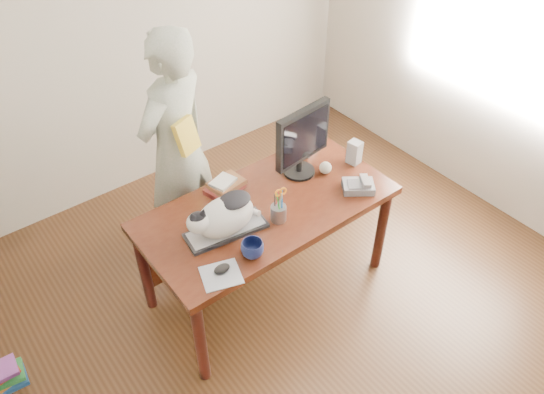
{
  "coord_description": "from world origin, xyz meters",
  "views": [
    {
      "loc": [
        -1.49,
        -1.37,
        2.94
      ],
      "look_at": [
        0.0,
        0.55,
        0.85
      ],
      "focal_mm": 35.0,
      "sensor_mm": 36.0,
      "label": 1
    }
  ],
  "objects_px": {
    "calculator": "(302,145)",
    "book_pile_b": "(2,377)",
    "speaker": "(354,152)",
    "keyboard": "(226,230)",
    "cat": "(223,216)",
    "book_stack": "(225,186)",
    "monitor": "(303,139)",
    "coffee_mug": "(252,249)",
    "desk": "(260,216)",
    "phone": "(359,186)",
    "person": "(177,149)",
    "mouse": "(222,269)",
    "baseball": "(325,168)",
    "pen_cup": "(279,211)"
  },
  "relations": [
    {
      "from": "cat",
      "to": "calculator",
      "type": "relative_size",
      "value": 1.99
    },
    {
      "from": "calculator",
      "to": "book_stack",
      "type": "bearing_deg",
      "value": 164.02
    },
    {
      "from": "cat",
      "to": "book_stack",
      "type": "relative_size",
      "value": 1.77
    },
    {
      "from": "baseball",
      "to": "speaker",
      "type": "bearing_deg",
      "value": -7.72
    },
    {
      "from": "speaker",
      "to": "phone",
      "type": "bearing_deg",
      "value": -138.16
    },
    {
      "from": "keyboard",
      "to": "book_stack",
      "type": "bearing_deg",
      "value": 65.08
    },
    {
      "from": "desk",
      "to": "speaker",
      "type": "distance_m",
      "value": 0.78
    },
    {
      "from": "calculator",
      "to": "speaker",
      "type": "bearing_deg",
      "value": -82.62
    },
    {
      "from": "desk",
      "to": "book_stack",
      "type": "distance_m",
      "value": 0.3
    },
    {
      "from": "coffee_mug",
      "to": "speaker",
      "type": "relative_size",
      "value": 0.77
    },
    {
      "from": "book_stack",
      "to": "calculator",
      "type": "bearing_deg",
      "value": -7.24
    },
    {
      "from": "coffee_mug",
      "to": "book_pile_b",
      "type": "bearing_deg",
      "value": 155.46
    },
    {
      "from": "monitor",
      "to": "speaker",
      "type": "height_order",
      "value": "monitor"
    },
    {
      "from": "desk",
      "to": "keyboard",
      "type": "bearing_deg",
      "value": -160.08
    },
    {
      "from": "cat",
      "to": "person",
      "type": "xyz_separation_m",
      "value": [
        0.14,
        0.78,
        -0.03
      ]
    },
    {
      "from": "cat",
      "to": "pen_cup",
      "type": "height_order",
      "value": "cat"
    },
    {
      "from": "cat",
      "to": "phone",
      "type": "bearing_deg",
      "value": -3.97
    },
    {
      "from": "pen_cup",
      "to": "calculator",
      "type": "relative_size",
      "value": 1.0
    },
    {
      "from": "calculator",
      "to": "desk",
      "type": "bearing_deg",
      "value": -176.23
    },
    {
      "from": "monitor",
      "to": "pen_cup",
      "type": "height_order",
      "value": "monitor"
    },
    {
      "from": "phone",
      "to": "speaker",
      "type": "relative_size",
      "value": 1.45
    },
    {
      "from": "mouse",
      "to": "coffee_mug",
      "type": "height_order",
      "value": "coffee_mug"
    },
    {
      "from": "speaker",
      "to": "book_pile_b",
      "type": "xyz_separation_m",
      "value": [
        -2.46,
        0.36,
        -0.76
      ]
    },
    {
      "from": "monitor",
      "to": "book_pile_b",
      "type": "distance_m",
      "value": 2.31
    },
    {
      "from": "calculator",
      "to": "book_pile_b",
      "type": "bearing_deg",
      "value": 159.11
    },
    {
      "from": "book_pile_b",
      "to": "keyboard",
      "type": "bearing_deg",
      "value": -15.81
    },
    {
      "from": "monitor",
      "to": "mouse",
      "type": "distance_m",
      "value": 1.02
    },
    {
      "from": "speaker",
      "to": "person",
      "type": "bearing_deg",
      "value": 131.38
    },
    {
      "from": "cat",
      "to": "desk",
      "type": "bearing_deg",
      "value": 27.37
    },
    {
      "from": "monitor",
      "to": "phone",
      "type": "xyz_separation_m",
      "value": [
        0.18,
        -0.35,
        -0.25
      ]
    },
    {
      "from": "mouse",
      "to": "phone",
      "type": "height_order",
      "value": "phone"
    },
    {
      "from": "desk",
      "to": "speaker",
      "type": "relative_size",
      "value": 9.57
    },
    {
      "from": "pen_cup",
      "to": "book_stack",
      "type": "bearing_deg",
      "value": 103.22
    },
    {
      "from": "book_stack",
      "to": "calculator",
      "type": "height_order",
      "value": "book_stack"
    },
    {
      "from": "mouse",
      "to": "monitor",
      "type": "bearing_deg",
      "value": 42.01
    },
    {
      "from": "monitor",
      "to": "pen_cup",
      "type": "distance_m",
      "value": 0.52
    },
    {
      "from": "book_pile_b",
      "to": "person",
      "type": "bearing_deg",
      "value": 14.22
    },
    {
      "from": "book_pile_b",
      "to": "desk",
      "type": "bearing_deg",
      "value": -8.97
    },
    {
      "from": "coffee_mug",
      "to": "book_pile_b",
      "type": "height_order",
      "value": "coffee_mug"
    },
    {
      "from": "cat",
      "to": "coffee_mug",
      "type": "relative_size",
      "value": 3.72
    },
    {
      "from": "person",
      "to": "mouse",
      "type": "bearing_deg",
      "value": 51.69
    },
    {
      "from": "cat",
      "to": "speaker",
      "type": "relative_size",
      "value": 2.87
    },
    {
      "from": "speaker",
      "to": "person",
      "type": "relative_size",
      "value": 0.1
    },
    {
      "from": "speaker",
      "to": "keyboard",
      "type": "bearing_deg",
      "value": 171.34
    },
    {
      "from": "desk",
      "to": "book_stack",
      "type": "relative_size",
      "value": 5.91
    },
    {
      "from": "desk",
      "to": "phone",
      "type": "distance_m",
      "value": 0.67
    },
    {
      "from": "pen_cup",
      "to": "book_pile_b",
      "type": "height_order",
      "value": "pen_cup"
    },
    {
      "from": "mouse",
      "to": "baseball",
      "type": "xyz_separation_m",
      "value": [
        1.03,
        0.3,
        0.02
      ]
    },
    {
      "from": "cat",
      "to": "monitor",
      "type": "xyz_separation_m",
      "value": [
        0.72,
        0.16,
        0.14
      ]
    },
    {
      "from": "phone",
      "to": "book_stack",
      "type": "bearing_deg",
      "value": 179.6
    }
  ]
}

